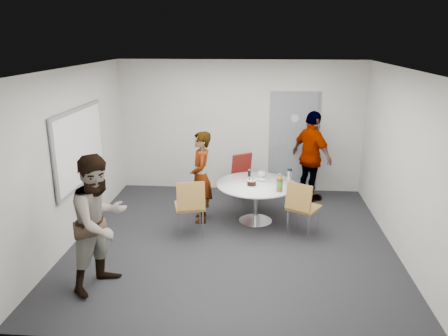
# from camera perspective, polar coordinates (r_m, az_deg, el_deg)

# --- Properties ---
(floor) EXTENTS (5.00, 5.00, 0.00)m
(floor) POSITION_cam_1_polar(r_m,az_deg,el_deg) (7.10, 1.11, -9.42)
(floor) COLOR black
(floor) RESTS_ON ground
(ceiling) EXTENTS (5.00, 5.00, 0.00)m
(ceiling) POSITION_cam_1_polar(r_m,az_deg,el_deg) (6.38, 1.25, 12.85)
(ceiling) COLOR silver
(ceiling) RESTS_ON wall_back
(wall_back) EXTENTS (5.00, 0.00, 5.00)m
(wall_back) POSITION_cam_1_polar(r_m,az_deg,el_deg) (9.04, 2.17, 5.43)
(wall_back) COLOR silver
(wall_back) RESTS_ON floor
(wall_left) EXTENTS (0.00, 5.00, 5.00)m
(wall_left) POSITION_cam_1_polar(r_m,az_deg,el_deg) (7.21, -19.09, 1.49)
(wall_left) COLOR silver
(wall_left) RESTS_ON floor
(wall_right) EXTENTS (0.00, 5.00, 5.00)m
(wall_right) POSITION_cam_1_polar(r_m,az_deg,el_deg) (6.93, 22.26, 0.56)
(wall_right) COLOR silver
(wall_right) RESTS_ON floor
(wall_front) EXTENTS (5.00, 0.00, 5.00)m
(wall_front) POSITION_cam_1_polar(r_m,az_deg,el_deg) (4.27, -0.94, -8.06)
(wall_front) COLOR silver
(wall_front) RESTS_ON floor
(door) EXTENTS (1.02, 0.17, 2.12)m
(door) POSITION_cam_1_polar(r_m,az_deg,el_deg) (9.12, 9.07, 3.23)
(door) COLOR slate
(door) RESTS_ON wall_back
(whiteboard) EXTENTS (0.04, 1.90, 1.25)m
(whiteboard) POSITION_cam_1_polar(r_m,az_deg,el_deg) (7.35, -18.27, 2.66)
(whiteboard) COLOR gray
(whiteboard) RESTS_ON wall_left
(table) EXTENTS (1.36, 1.36, 1.02)m
(table) POSITION_cam_1_polar(r_m,az_deg,el_deg) (7.56, 4.41, -2.72)
(table) COLOR white
(table) RESTS_ON floor
(chair_near_left) EXTENTS (0.57, 0.60, 0.97)m
(chair_near_left) POSITION_cam_1_polar(r_m,az_deg,el_deg) (7.01, -4.43, -4.51)
(chair_near_left) COLOR brown
(chair_near_left) RESTS_ON floor
(chair_near_right) EXTENTS (0.63, 0.64, 0.95)m
(chair_near_right) POSITION_cam_1_polar(r_m,az_deg,el_deg) (7.10, 10.09, -4.62)
(chair_near_right) COLOR brown
(chair_near_right) RESTS_ON floor
(chair_far) EXTENTS (0.64, 0.65, 0.94)m
(chair_far) POSITION_cam_1_polar(r_m,az_deg,el_deg) (8.53, 2.72, -0.66)
(chair_far) COLOR maroon
(chair_far) RESTS_ON floor
(person_main) EXTENTS (0.48, 0.64, 1.60)m
(person_main) POSITION_cam_1_polar(r_m,az_deg,el_deg) (7.56, -3.04, -1.20)
(person_main) COLOR #A5C6EA
(person_main) RESTS_ON floor
(person_left) EXTENTS (0.99, 1.08, 1.78)m
(person_left) POSITION_cam_1_polar(r_m,az_deg,el_deg) (5.77, -15.89, -6.83)
(person_left) COLOR white
(person_left) RESTS_ON floor
(person_right) EXTENTS (0.96, 1.10, 1.78)m
(person_right) POSITION_cam_1_polar(r_m,az_deg,el_deg) (8.67, 11.37, 1.48)
(person_right) COLOR black
(person_right) RESTS_ON floor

